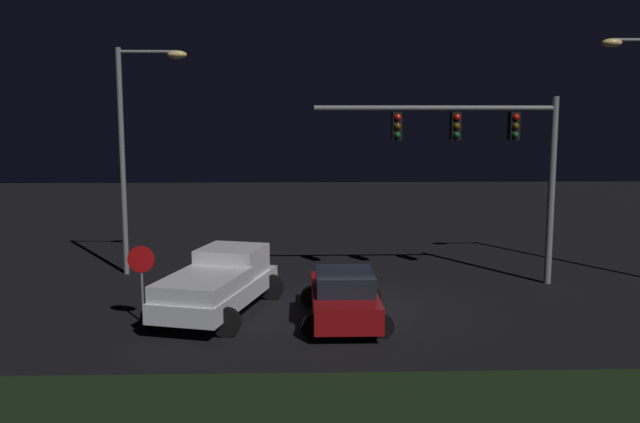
% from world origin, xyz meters
% --- Properties ---
extents(ground_plane, '(80.00, 80.00, 0.00)m').
position_xyz_m(ground_plane, '(0.00, 0.00, 0.00)').
color(ground_plane, black).
extents(pickup_truck, '(3.83, 5.74, 1.80)m').
position_xyz_m(pickup_truck, '(-4.13, -0.42, 1.00)').
color(pickup_truck, silver).
rests_on(pickup_truck, ground_plane).
extents(car_sedan, '(2.48, 4.40, 1.51)m').
position_xyz_m(car_sedan, '(-0.49, -1.48, 0.74)').
color(car_sedan, maroon).
rests_on(car_sedan, ground_plane).
extents(traffic_signal_gantry, '(8.32, 0.56, 6.50)m').
position_xyz_m(traffic_signal_gantry, '(4.51, 2.83, 4.90)').
color(traffic_signal_gantry, slate).
rests_on(traffic_signal_gantry, ground_plane).
extents(street_lamp_left, '(2.55, 0.44, 8.26)m').
position_xyz_m(street_lamp_left, '(-7.71, 4.77, 5.19)').
color(street_lamp_left, slate).
rests_on(street_lamp_left, ground_plane).
extents(stop_sign, '(0.76, 0.08, 2.23)m').
position_xyz_m(stop_sign, '(-6.21, -1.44, 1.56)').
color(stop_sign, slate).
rests_on(stop_sign, ground_plane).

